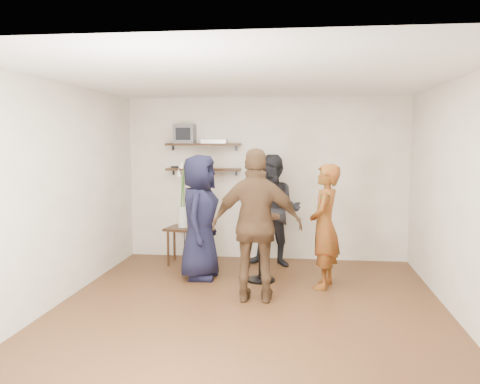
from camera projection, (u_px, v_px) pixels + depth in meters
The scene contains 18 objects.
room at pixel (250, 196), 5.70m from camera, with size 4.58×5.08×2.68m.
shelf_upper at pixel (203, 144), 8.11m from camera, with size 1.20×0.25×0.04m, color black.
shelf_lower at pixel (203, 169), 8.15m from camera, with size 1.20×0.25×0.04m, color black.
crt_monitor at pixel (185, 134), 8.13m from camera, with size 0.32×0.30×0.30m, color #59595B.
dvd_deck at pixel (214, 141), 8.08m from camera, with size 0.40×0.24×0.06m, color silver.
radio at pixel (201, 165), 8.15m from camera, with size 0.22×0.10×0.10m, color black.
power_strip at pixel (180, 167), 8.25m from camera, with size 0.30×0.05×0.03m, color black.
side_table at pixel (183, 233), 7.87m from camera, with size 0.57×0.57×0.58m.
vase_lilies at pixel (183, 206), 7.83m from camera, with size 0.20×0.21×1.05m.
drinks_table at pixel (261, 239), 6.90m from camera, with size 0.50×0.50×0.92m.
wine_glass_fl at pixel (257, 204), 6.83m from camera, with size 0.07×0.07×0.21m.
wine_glass_fr at pixel (266, 206), 6.80m from camera, with size 0.06×0.06×0.19m.
wine_glass_bl at pixel (259, 203), 6.92m from camera, with size 0.07×0.07×0.21m.
wine_glass_br at pixel (264, 205), 6.85m from camera, with size 0.06×0.06×0.19m.
person_plaid at pixel (325, 226), 6.59m from camera, with size 0.59×0.39×1.62m, color red.
person_dark at pixel (274, 211), 7.69m from camera, with size 0.83×0.65×1.70m, color black.
person_navy at pixel (200, 217), 7.02m from camera, with size 0.84×0.55×1.73m, color black.
person_brown at pixel (257, 226), 6.01m from camera, with size 1.07×0.45×1.83m, color #4D3521.
Camera 1 is at (0.58, -5.64, 1.94)m, focal length 38.00 mm.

